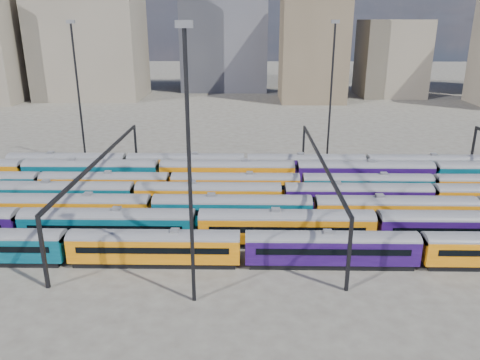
{
  "coord_description": "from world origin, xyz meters",
  "views": [
    {
      "loc": [
        0.09,
        -60.77,
        25.64
      ],
      "look_at": [
        -1.05,
        5.04,
        3.0
      ],
      "focal_mm": 35.0,
      "sensor_mm": 36.0,
      "label": 1
    }
  ],
  "objects_px": {
    "rake_1": "(286,224)",
    "rake_2": "(313,208)",
    "rake_0": "(154,244)",
    "mast_2": "(189,162)"
  },
  "relations": [
    {
      "from": "rake_0",
      "to": "rake_1",
      "type": "distance_m",
      "value": 15.56
    },
    {
      "from": "rake_1",
      "to": "rake_2",
      "type": "height_order",
      "value": "rake_1"
    },
    {
      "from": "rake_0",
      "to": "rake_1",
      "type": "height_order",
      "value": "rake_1"
    },
    {
      "from": "rake_1",
      "to": "mast_2",
      "type": "relative_size",
      "value": 4.12
    },
    {
      "from": "rake_0",
      "to": "rake_2",
      "type": "bearing_deg",
      "value": 28.23
    },
    {
      "from": "rake_0",
      "to": "mast_2",
      "type": "distance_m",
      "value": 14.37
    },
    {
      "from": "rake_0",
      "to": "rake_2",
      "type": "xyz_separation_m",
      "value": [
        18.63,
        10.0,
        0.22
      ]
    },
    {
      "from": "rake_2",
      "to": "rake_1",
      "type": "bearing_deg",
      "value": -127.93
    },
    {
      "from": "rake_1",
      "to": "rake_2",
      "type": "relative_size",
      "value": 0.85
    },
    {
      "from": "rake_0",
      "to": "rake_2",
      "type": "height_order",
      "value": "rake_2"
    }
  ]
}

